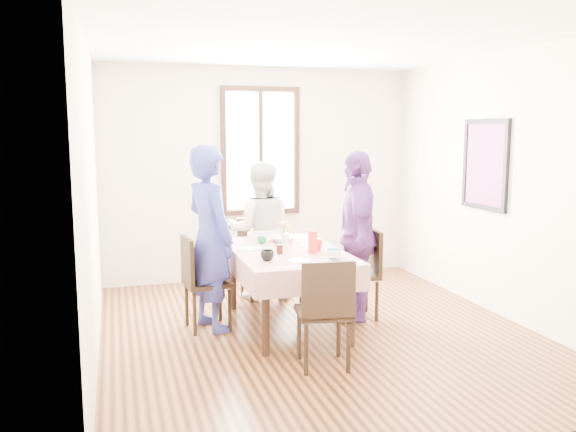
{
  "coord_description": "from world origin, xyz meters",
  "views": [
    {
      "loc": [
        -1.82,
        -5.12,
        1.9
      ],
      "look_at": [
        -0.23,
        0.22,
        1.1
      ],
      "focal_mm": 36.82,
      "sensor_mm": 36.0,
      "label": 1
    }
  ],
  "objects_px": {
    "chair_left": "(207,283)",
    "person_left": "(209,238)",
    "chair_right": "(356,274)",
    "person_far": "(261,231)",
    "dining_table": "(287,289)",
    "person_right": "(355,236)",
    "chair_near": "(323,312)",
    "chair_far": "(261,259)"
  },
  "relations": [
    {
      "from": "person_left",
      "to": "chair_far",
      "type": "bearing_deg",
      "value": -59.72
    },
    {
      "from": "chair_right",
      "to": "chair_near",
      "type": "distance_m",
      "value": 1.33
    },
    {
      "from": "chair_left",
      "to": "dining_table",
      "type": "bearing_deg",
      "value": 73.61
    },
    {
      "from": "chair_right",
      "to": "person_left",
      "type": "xyz_separation_m",
      "value": [
        -1.49,
        0.1,
        0.43
      ]
    },
    {
      "from": "chair_left",
      "to": "person_right",
      "type": "distance_m",
      "value": 1.54
    },
    {
      "from": "chair_far",
      "to": "chair_near",
      "type": "distance_m",
      "value": 2.11
    },
    {
      "from": "person_left",
      "to": "person_far",
      "type": "bearing_deg",
      "value": -60.32
    },
    {
      "from": "chair_right",
      "to": "person_left",
      "type": "height_order",
      "value": "person_left"
    },
    {
      "from": "person_left",
      "to": "person_right",
      "type": "height_order",
      "value": "person_left"
    },
    {
      "from": "chair_far",
      "to": "person_left",
      "type": "relative_size",
      "value": 0.51
    },
    {
      "from": "chair_left",
      "to": "person_far",
      "type": "relative_size",
      "value": 0.58
    },
    {
      "from": "dining_table",
      "to": "person_far",
      "type": "xyz_separation_m",
      "value": [
        -0.0,
        1.03,
        0.41
      ]
    },
    {
      "from": "person_left",
      "to": "person_right",
      "type": "distance_m",
      "value": 1.47
    },
    {
      "from": "dining_table",
      "to": "chair_near",
      "type": "distance_m",
      "value": 1.06
    },
    {
      "from": "person_left",
      "to": "chair_left",
      "type": "bearing_deg",
      "value": 69.17
    },
    {
      "from": "chair_far",
      "to": "person_far",
      "type": "height_order",
      "value": "person_far"
    },
    {
      "from": "chair_near",
      "to": "person_right",
      "type": "height_order",
      "value": "person_right"
    },
    {
      "from": "dining_table",
      "to": "chair_far",
      "type": "xyz_separation_m",
      "value": [
        0.0,
        1.05,
        0.08
      ]
    },
    {
      "from": "chair_near",
      "to": "chair_right",
      "type": "bearing_deg",
      "value": 63.82
    },
    {
      "from": "dining_table",
      "to": "chair_left",
      "type": "relative_size",
      "value": 1.68
    },
    {
      "from": "dining_table",
      "to": "person_right",
      "type": "height_order",
      "value": "person_right"
    },
    {
      "from": "chair_right",
      "to": "chair_far",
      "type": "xyz_separation_m",
      "value": [
        -0.75,
        1.01,
        0.0
      ]
    },
    {
      "from": "person_left",
      "to": "person_far",
      "type": "xyz_separation_m",
      "value": [
        0.73,
        0.89,
        -0.11
      ]
    },
    {
      "from": "chair_far",
      "to": "person_far",
      "type": "distance_m",
      "value": 0.33
    },
    {
      "from": "chair_right",
      "to": "person_right",
      "type": "relative_size",
      "value": 0.53
    },
    {
      "from": "chair_left",
      "to": "chair_far",
      "type": "xyz_separation_m",
      "value": [
        0.75,
        0.91,
        0.0
      ]
    },
    {
      "from": "dining_table",
      "to": "chair_right",
      "type": "relative_size",
      "value": 1.68
    },
    {
      "from": "chair_far",
      "to": "person_right",
      "type": "height_order",
      "value": "person_right"
    },
    {
      "from": "dining_table",
      "to": "chair_right",
      "type": "xyz_separation_m",
      "value": [
        0.75,
        0.05,
        0.08
      ]
    },
    {
      "from": "chair_left",
      "to": "person_left",
      "type": "xyz_separation_m",
      "value": [
        0.02,
        0.0,
        0.43
      ]
    },
    {
      "from": "chair_right",
      "to": "person_far",
      "type": "bearing_deg",
      "value": 43.86
    },
    {
      "from": "chair_right",
      "to": "person_left",
      "type": "distance_m",
      "value": 1.55
    },
    {
      "from": "dining_table",
      "to": "chair_far",
      "type": "relative_size",
      "value": 1.68
    },
    {
      "from": "chair_near",
      "to": "person_right",
      "type": "bearing_deg",
      "value": 64.53
    },
    {
      "from": "dining_table",
      "to": "person_right",
      "type": "bearing_deg",
      "value": 3.73
    },
    {
      "from": "chair_left",
      "to": "person_right",
      "type": "height_order",
      "value": "person_right"
    },
    {
      "from": "chair_left",
      "to": "person_left",
      "type": "height_order",
      "value": "person_left"
    },
    {
      "from": "chair_right",
      "to": "person_right",
      "type": "bearing_deg",
      "value": 96.47
    },
    {
      "from": "chair_left",
      "to": "person_right",
      "type": "xyz_separation_m",
      "value": [
        1.49,
        -0.1,
        0.4
      ]
    },
    {
      "from": "dining_table",
      "to": "person_right",
      "type": "distance_m",
      "value": 0.88
    },
    {
      "from": "chair_right",
      "to": "person_far",
      "type": "relative_size",
      "value": 0.58
    },
    {
      "from": "dining_table",
      "to": "chair_left",
      "type": "height_order",
      "value": "chair_left"
    }
  ]
}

